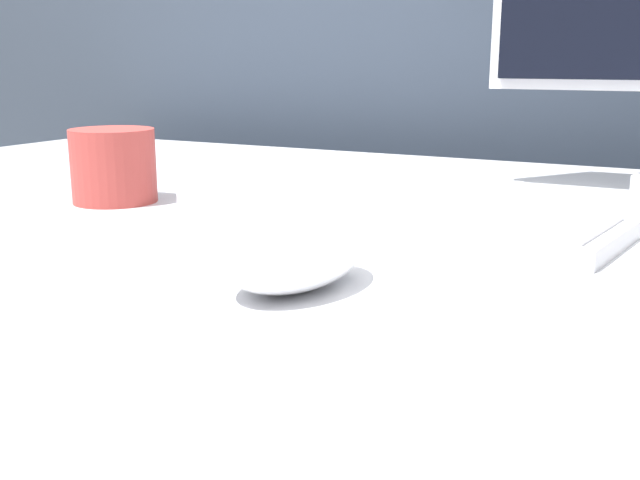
# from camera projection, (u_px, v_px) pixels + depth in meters

# --- Properties ---
(partition_panel) EXTENTS (5.00, 0.03, 1.02)m
(partition_panel) POSITION_uv_depth(u_px,v_px,m) (585.00, 298.00, 1.21)
(partition_panel) COLOR #333D4C
(partition_panel) RESTS_ON ground_plane
(computer_mouse_near) EXTENTS (0.09, 0.12, 0.04)m
(computer_mouse_near) POSITION_uv_depth(u_px,v_px,m) (295.00, 255.00, 0.49)
(computer_mouse_near) COLOR white
(computer_mouse_near) RESTS_ON desk
(keyboard) EXTENTS (0.43, 0.19, 0.02)m
(keyboard) POSITION_uv_depth(u_px,v_px,m) (385.00, 209.00, 0.69)
(keyboard) COLOR silver
(keyboard) RESTS_ON desk
(mug) EXTENTS (0.09, 0.09, 0.08)m
(mug) POSITION_uv_depth(u_px,v_px,m) (114.00, 166.00, 0.77)
(mug) COLOR #A33833
(mug) RESTS_ON desk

